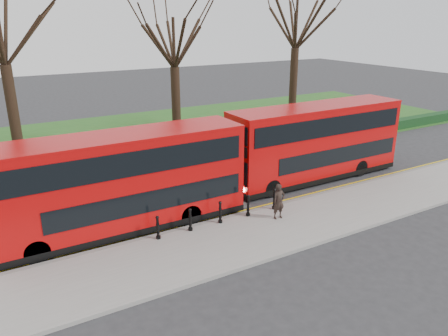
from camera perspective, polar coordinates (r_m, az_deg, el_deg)
ground at (r=21.57m, az=0.13°, el=-5.51°), size 120.00×120.00×0.00m
pavement at (r=19.27m, az=4.68°, el=-8.51°), size 60.00×4.00×0.15m
kerb at (r=20.76m, az=1.53°, el=-6.31°), size 60.00×0.25×0.16m
grass_verge at (r=34.60m, az=-12.52°, el=3.69°), size 60.00×18.00×0.06m
hedge at (r=27.10m, az=-7.14°, el=0.51°), size 60.00×0.90×0.80m
yellow_line_outer at (r=21.02m, az=1.09°, el=-6.18°), size 60.00×0.10×0.01m
yellow_line_inner at (r=21.18m, az=0.81°, el=-5.98°), size 60.00×0.10×0.01m
tree_mid at (r=29.45m, az=-6.60°, el=16.64°), size 6.84×6.84×10.68m
tree_right at (r=34.69m, az=9.47°, el=18.80°), size 7.85×7.85×12.26m
bollard_row at (r=19.77m, az=-0.50°, el=-5.84°), size 6.16×0.15×1.00m
bus_lead at (r=19.37m, az=-13.12°, el=-1.95°), size 10.93×2.51×4.35m
bus_rear at (r=25.60m, az=11.90°, el=3.27°), size 10.84×2.49×4.31m
pedestrian at (r=20.23m, az=7.19°, el=-4.35°), size 0.63×0.43×1.67m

